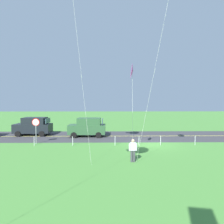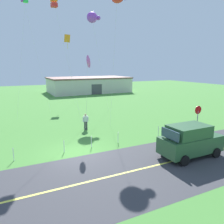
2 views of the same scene
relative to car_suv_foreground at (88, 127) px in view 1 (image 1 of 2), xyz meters
The scene contains 14 objects.
ground_plane 7.89m from the car_suv_foreground, 150.45° to the left, with size 120.00×120.00×0.10m, color #478438.
asphalt_road 6.88m from the car_suv_foreground, behind, with size 120.00×7.00×0.00m, color #38383D.
road_centre_stripe 6.88m from the car_suv_foreground, behind, with size 120.00×0.16×0.00m, color #E5E04C.
car_suv_foreground is the anchor object (origin of this frame).
car_parked_east_near 6.96m from the car_suv_foreground, ahead, with size 4.40×2.12×2.24m.
stop_sign 6.04m from the car_suv_foreground, 38.59° to the left, with size 0.76×0.08×2.56m.
person_adult_near 10.19m from the car_suv_foreground, 114.76° to the left, with size 0.58×0.22×1.60m.
kite_red_low 10.65m from the car_suv_foreground, 117.98° to the left, with size 0.34×1.67×7.05m.
fence_post_0 11.85m from the car_suv_foreground, 157.42° to the left, with size 0.05×0.05×0.90m, color silver.
fence_post_1 8.86m from the car_suv_foreground, 149.04° to the left, with size 0.05×0.05×0.90m, color silver.
fence_post_2 7.15m from the car_suv_foreground, 140.29° to the left, with size 0.05×0.05×0.90m, color silver.
fence_post_3 5.58m from the car_suv_foreground, 124.89° to the left, with size 0.05×0.05×0.90m, color silver.
fence_post_4 4.68m from the car_suv_foreground, 78.92° to the left, with size 0.05×0.05×0.90m, color silver.
fence_post_5 6.48m from the car_suv_foreground, 44.86° to the left, with size 0.05×0.05×0.90m, color silver.
Camera 1 is at (4.16, 17.63, 4.20)m, focal length 28.60 mm.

